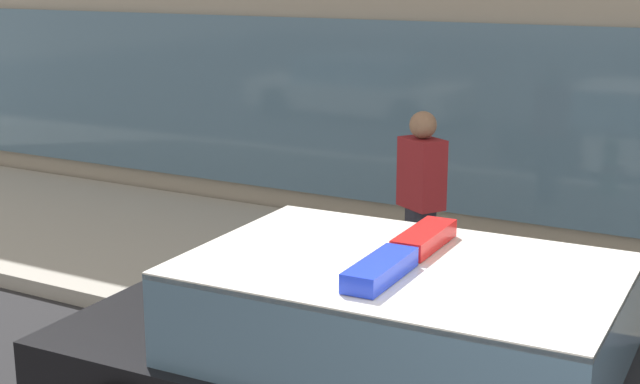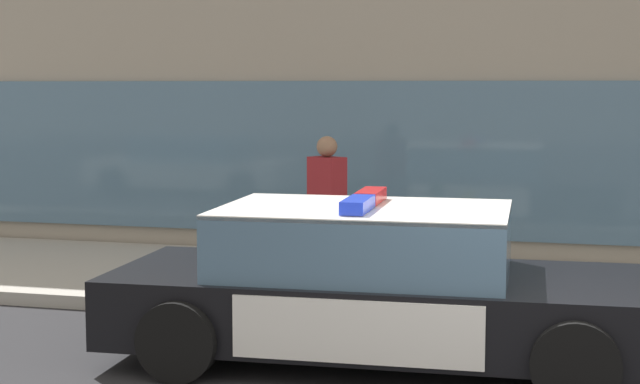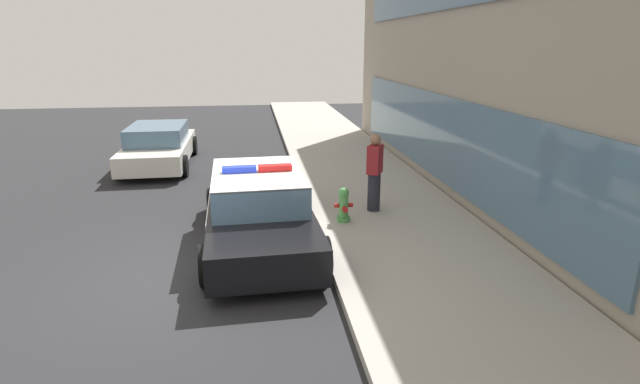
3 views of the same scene
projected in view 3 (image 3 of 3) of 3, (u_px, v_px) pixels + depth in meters
The scene contains 6 objects.
ground at pixel (190, 281), 7.93m from camera, with size 48.00×48.00×0.00m, color #262628.
sidewalk at pixel (428, 262), 8.44m from camera, with size 48.00×3.47×0.15m, color #A39E93.
police_cruiser at pixel (259, 209), 9.30m from camera, with size 4.89×2.25×1.49m.
fire_hydrant at pixel (344, 205), 10.07m from camera, with size 0.34×0.39×0.73m.
car_far_lane at pixel (159, 146), 15.28m from camera, with size 4.62×2.08×1.29m.
pedestrian_on_sidewalk at pixel (375, 173), 10.60m from camera, with size 0.48×0.43×1.71m.
Camera 3 is at (7.39, 1.12, 3.69)m, focal length 27.29 mm.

